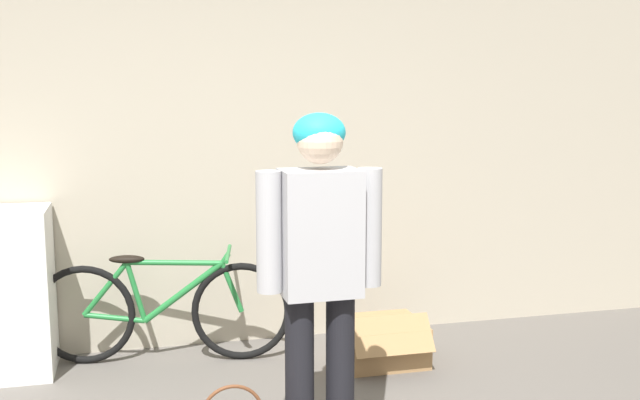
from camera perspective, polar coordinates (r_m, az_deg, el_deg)
The scene contains 4 objects.
wall_back at distance 5.01m, azimuth -7.87°, elevation 3.62°, with size 8.00×0.07×2.60m.
person at distance 3.45m, azimuth -0.01°, elevation -4.10°, with size 0.59×0.25×1.61m.
bicycle at distance 4.86m, azimuth -11.87°, elevation -8.16°, with size 1.60×0.46×0.71m.
cardboard_box at distance 4.84m, azimuth 4.60°, elevation -10.70°, with size 0.53×0.55×0.35m.
Camera 1 is at (-0.55, -2.40, 1.73)m, focal length 42.00 mm.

